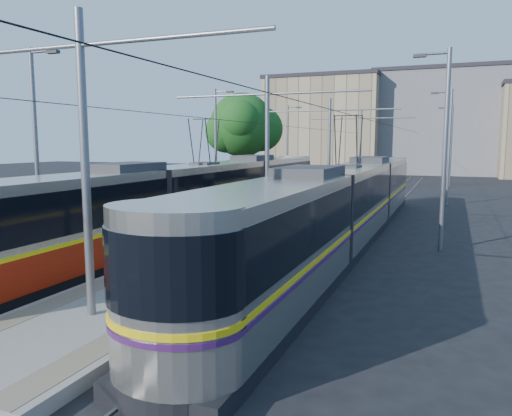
% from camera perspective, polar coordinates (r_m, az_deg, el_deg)
% --- Properties ---
extents(ground, '(160.00, 160.00, 0.00)m').
position_cam_1_polar(ground, '(15.96, -8.90, -8.45)').
color(ground, black).
rests_on(ground, ground).
extents(platform, '(4.00, 50.00, 0.30)m').
position_cam_1_polar(platform, '(31.48, 6.98, -0.26)').
color(platform, gray).
rests_on(platform, ground).
extents(tactile_strip_left, '(0.70, 50.00, 0.01)m').
position_cam_1_polar(tactile_strip_left, '(31.85, 4.46, 0.14)').
color(tactile_strip_left, gray).
rests_on(tactile_strip_left, platform).
extents(tactile_strip_right, '(0.70, 50.00, 0.01)m').
position_cam_1_polar(tactile_strip_right, '(31.13, 9.56, -0.11)').
color(tactile_strip_right, gray).
rests_on(tactile_strip_right, platform).
extents(rails, '(8.71, 70.00, 0.03)m').
position_cam_1_polar(rails, '(31.50, 6.97, -0.50)').
color(rails, gray).
rests_on(rails, ground).
extents(track_arrow, '(1.20, 5.00, 0.01)m').
position_cam_1_polar(track_arrow, '(15.94, -25.98, -9.13)').
color(track_arrow, silver).
rests_on(track_arrow, ground).
extents(tram_left, '(2.43, 31.76, 5.50)m').
position_cam_1_polar(tram_left, '(24.94, -5.86, 1.34)').
color(tram_left, black).
rests_on(tram_left, ground).
extents(tram_right, '(2.43, 30.75, 5.50)m').
position_cam_1_polar(tram_right, '(22.01, 10.34, 0.84)').
color(tram_right, black).
rests_on(tram_right, ground).
extents(catenary, '(9.20, 70.00, 7.00)m').
position_cam_1_polar(catenary, '(28.45, 5.65, 7.78)').
color(catenary, slate).
rests_on(catenary, platform).
extents(street_lamps, '(15.18, 38.22, 8.00)m').
position_cam_1_polar(street_lamps, '(35.08, 8.75, 7.10)').
color(street_lamps, slate).
rests_on(street_lamps, ground).
extents(shelter, '(1.01, 1.23, 2.33)m').
position_cam_1_polar(shelter, '(28.05, 7.76, 1.61)').
color(shelter, black).
rests_on(shelter, platform).
extents(tree, '(5.82, 5.38, 8.45)m').
position_cam_1_polar(tree, '(41.88, -1.06, 9.33)').
color(tree, '#382314').
rests_on(tree, ground).
extents(building_left, '(16.32, 12.24, 13.85)m').
position_cam_1_polar(building_left, '(75.38, 8.01, 9.35)').
color(building_left, tan).
rests_on(building_left, ground).
extents(building_centre, '(18.36, 14.28, 14.44)m').
position_cam_1_polar(building_centre, '(77.27, 20.50, 9.13)').
color(building_centre, slate).
rests_on(building_centre, ground).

